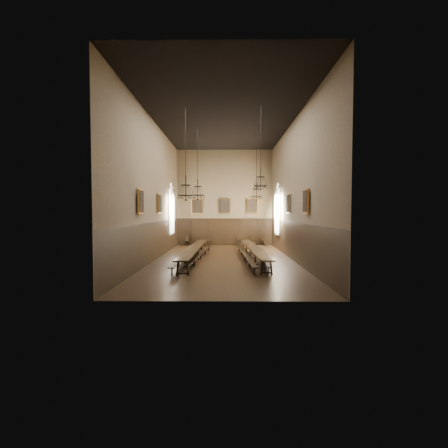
{
  "coord_description": "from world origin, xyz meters",
  "views": [
    {
      "loc": [
        0.19,
        -19.39,
        3.14
      ],
      "look_at": [
        0.01,
        1.5,
        2.3
      ],
      "focal_mm": 24.0,
      "sensor_mm": 36.0,
      "label": 1
    }
  ],
  "objects_px": {
    "bench_right_outer": "(264,256)",
    "chair_7": "(262,242)",
    "table_right": "(254,253)",
    "table_left": "(195,254)",
    "bench_left_inner": "(201,255)",
    "chair_6": "(252,242)",
    "chair_2": "(209,242)",
    "chandelier_back_right": "(257,192)",
    "chair_1": "(198,243)",
    "bench_right_inner": "(245,256)",
    "chair_5": "(240,242)",
    "chandelier_front_left": "(186,190)",
    "chair_0": "(187,242)",
    "chandelier_front_right": "(261,180)",
    "bench_left_outer": "(184,256)",
    "chandelier_back_left": "(198,191)"
  },
  "relations": [
    {
      "from": "chair_2",
      "to": "chandelier_back_right",
      "type": "relative_size",
      "value": 0.19
    },
    {
      "from": "bench_right_inner",
      "to": "chair_6",
      "type": "xyz_separation_m",
      "value": [
        1.19,
        8.52,
        0.02
      ]
    },
    {
      "from": "chair_7",
      "to": "table_right",
      "type": "bearing_deg",
      "value": -88.13
    },
    {
      "from": "chair_6",
      "to": "chandelier_front_right",
      "type": "distance_m",
      "value": 12.03
    },
    {
      "from": "bench_left_inner",
      "to": "chair_7",
      "type": "xyz_separation_m",
      "value": [
        5.07,
        8.3,
        0.04
      ]
    },
    {
      "from": "chandelier_front_left",
      "to": "chandelier_front_right",
      "type": "xyz_separation_m",
      "value": [
        4.23,
        -0.34,
        0.54
      ]
    },
    {
      "from": "chandelier_front_left",
      "to": "bench_left_inner",
      "type": "bearing_deg",
      "value": 76.59
    },
    {
      "from": "chair_1",
      "to": "chandelier_back_right",
      "type": "bearing_deg",
      "value": -58.61
    },
    {
      "from": "chandelier_front_right",
      "to": "chair_0",
      "type": "bearing_deg",
      "value": 116.62
    },
    {
      "from": "bench_right_outer",
      "to": "chair_0",
      "type": "xyz_separation_m",
      "value": [
        -6.16,
        8.57,
        0.02
      ]
    },
    {
      "from": "table_right",
      "to": "chair_0",
      "type": "xyz_separation_m",
      "value": [
        -5.5,
        8.43,
        -0.13
      ]
    },
    {
      "from": "bench_right_outer",
      "to": "chair_7",
      "type": "distance_m",
      "value": 8.6
    },
    {
      "from": "table_left",
      "to": "chair_6",
      "type": "bearing_deg",
      "value": 62.21
    },
    {
      "from": "table_left",
      "to": "table_right",
      "type": "bearing_deg",
      "value": 2.45
    },
    {
      "from": "table_left",
      "to": "chandelier_front_right",
      "type": "relative_size",
      "value": 2.37
    },
    {
      "from": "bench_left_inner",
      "to": "chair_6",
      "type": "bearing_deg",
      "value": 63.42
    },
    {
      "from": "bench_right_outer",
      "to": "chair_7",
      "type": "xyz_separation_m",
      "value": [
        0.91,
        8.55,
        0.05
      ]
    },
    {
      "from": "chandelier_front_left",
      "to": "chair_2",
      "type": "bearing_deg",
      "value": 86.62
    },
    {
      "from": "chandelier_back_left",
      "to": "table_right",
      "type": "bearing_deg",
      "value": -25.74
    },
    {
      "from": "chair_5",
      "to": "chair_7",
      "type": "bearing_deg",
      "value": -5.71
    },
    {
      "from": "bench_left_inner",
      "to": "chair_5",
      "type": "bearing_deg",
      "value": 70.58
    },
    {
      "from": "table_right",
      "to": "table_left",
      "type": "bearing_deg",
      "value": -177.55
    },
    {
      "from": "chandelier_front_left",
      "to": "table_left",
      "type": "bearing_deg",
      "value": 83.91
    },
    {
      "from": "chair_5",
      "to": "bench_left_inner",
      "type": "bearing_deg",
      "value": -113.95
    },
    {
      "from": "bench_right_inner",
      "to": "chair_1",
      "type": "xyz_separation_m",
      "value": [
        -3.87,
        8.54,
        -0.0
      ]
    },
    {
      "from": "chair_2",
      "to": "table_left",
      "type": "bearing_deg",
      "value": -85.51
    },
    {
      "from": "table_left",
      "to": "chandelier_front_right",
      "type": "bearing_deg",
      "value": -33.18
    },
    {
      "from": "bench_left_inner",
      "to": "chair_6",
      "type": "xyz_separation_m",
      "value": [
        4.11,
        8.21,
        0.03
      ]
    },
    {
      "from": "bench_right_inner",
      "to": "chair_2",
      "type": "distance_m",
      "value": 9.08
    },
    {
      "from": "chandelier_back_right",
      "to": "chair_1",
      "type": "bearing_deg",
      "value": 126.66
    },
    {
      "from": "bench_right_outer",
      "to": "chair_2",
      "type": "xyz_separation_m",
      "value": [
        -4.13,
        8.55,
        0.02
      ]
    },
    {
      "from": "chair_1",
      "to": "chandelier_back_left",
      "type": "bearing_deg",
      "value": -89.96
    },
    {
      "from": "table_left",
      "to": "chair_6",
      "type": "height_order",
      "value": "chair_6"
    },
    {
      "from": "bench_right_outer",
      "to": "chair_5",
      "type": "bearing_deg",
      "value": 98.09
    },
    {
      "from": "table_left",
      "to": "chair_5",
      "type": "xyz_separation_m",
      "value": [
        3.31,
        8.62,
        -0.12
      ]
    },
    {
      "from": "chair_5",
      "to": "bench_right_outer",
      "type": "bearing_deg",
      "value": -86.44
    },
    {
      "from": "chair_5",
      "to": "bench_left_outer",
      "type": "bearing_deg",
      "value": -119.35
    },
    {
      "from": "chair_7",
      "to": "chair_5",
      "type": "bearing_deg",
      "value": -168.77
    },
    {
      "from": "table_left",
      "to": "bench_right_outer",
      "type": "height_order",
      "value": "table_left"
    },
    {
      "from": "chandelier_front_right",
      "to": "chair_6",
      "type": "bearing_deg",
      "value": 87.51
    },
    {
      "from": "chair_1",
      "to": "chair_2",
      "type": "height_order",
      "value": "chair_2"
    },
    {
      "from": "table_left",
      "to": "chandelier_back_left",
      "type": "relative_size",
      "value": 2.23
    },
    {
      "from": "bench_right_inner",
      "to": "chair_0",
      "type": "distance_m",
      "value": 9.93
    },
    {
      "from": "chair_0",
      "to": "chandelier_back_right",
      "type": "distance_m",
      "value": 9.76
    },
    {
      "from": "bench_left_inner",
      "to": "bench_right_outer",
      "type": "distance_m",
      "value": 4.17
    },
    {
      "from": "bench_left_outer",
      "to": "chandelier_back_left",
      "type": "xyz_separation_m",
      "value": [
        0.69,
        2.0,
        4.33
      ]
    },
    {
      "from": "chair_1",
      "to": "chandelier_back_left",
      "type": "distance_m",
      "value": 7.83
    },
    {
      "from": "bench_left_inner",
      "to": "chair_1",
      "type": "relative_size",
      "value": 10.41
    },
    {
      "from": "chair_0",
      "to": "chandelier_front_right",
      "type": "relative_size",
      "value": 0.21
    },
    {
      "from": "chair_0",
      "to": "chandelier_front_left",
      "type": "relative_size",
      "value": 0.18
    }
  ]
}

